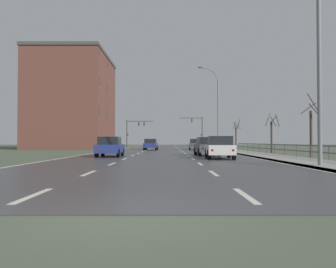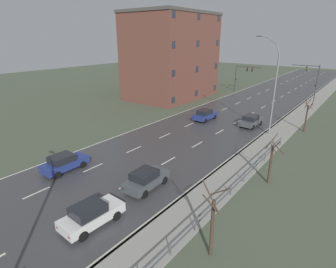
% 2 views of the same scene
% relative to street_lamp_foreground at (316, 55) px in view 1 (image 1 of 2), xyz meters
% --- Properties ---
extents(ground_plane, '(160.00, 160.00, 0.12)m').
position_rel_street_lamp_foreground_xyz_m(ground_plane, '(-7.41, 37.70, -5.27)').
color(ground_plane, '#4C5642').
extents(road_asphalt_strip, '(14.00, 120.00, 0.03)m').
position_rel_street_lamp_foreground_xyz_m(road_asphalt_strip, '(-7.41, 49.69, -5.20)').
color(road_asphalt_strip, '#3D3D3F').
rests_on(road_asphalt_strip, ground).
extents(sidewalk_right, '(3.00, 120.00, 0.12)m').
position_rel_street_lamp_foreground_xyz_m(sidewalk_right, '(1.02, 49.70, -5.15)').
color(sidewalk_right, gray).
rests_on(sidewalk_right, ground).
extents(guardrail, '(0.07, 35.59, 1.00)m').
position_rel_street_lamp_foreground_xyz_m(guardrail, '(2.44, 11.58, -4.51)').
color(guardrail, '#515459').
rests_on(guardrail, ground).
extents(street_lamp_foreground, '(2.76, 0.24, 10.71)m').
position_rel_street_lamp_foreground_xyz_m(street_lamp_foreground, '(0.00, 0.00, 0.00)').
color(street_lamp_foreground, slate).
rests_on(street_lamp_foreground, ground).
extents(street_lamp_midground, '(2.90, 0.24, 11.60)m').
position_rel_street_lamp_foreground_xyz_m(street_lamp_midground, '(-0.00, 32.38, 0.43)').
color(street_lamp_midground, slate).
rests_on(street_lamp_midground, ground).
extents(traffic_signal_right, '(4.97, 0.36, 6.44)m').
position_rel_street_lamp_foreground_xyz_m(traffic_signal_right, '(-0.37, 58.09, -1.01)').
color(traffic_signal_right, '#38383A').
rests_on(traffic_signal_right, ground).
extents(traffic_signal_left, '(5.57, 0.36, 5.66)m').
position_rel_street_lamp_foreground_xyz_m(traffic_signal_left, '(-13.88, 56.45, -1.27)').
color(traffic_signal_left, '#38383A').
rests_on(traffic_signal_left, ground).
extents(car_mid_centre, '(1.98, 4.18, 1.57)m').
position_rel_street_lamp_foreground_xyz_m(car_mid_centre, '(-3.22, 8.13, -4.41)').
color(car_mid_centre, silver).
rests_on(car_mid_centre, ground).
extents(car_far_left, '(1.85, 4.11, 1.57)m').
position_rel_street_lamp_foreground_xyz_m(car_far_left, '(-11.33, 11.42, -4.41)').
color(car_far_left, navy).
rests_on(car_far_left, ground).
extents(car_near_left, '(1.98, 4.18, 1.57)m').
position_rel_street_lamp_foreground_xyz_m(car_near_left, '(-9.19, 32.88, -4.41)').
color(car_near_left, navy).
rests_on(car_near_left, ground).
extents(car_near_right, '(2.00, 4.18, 1.57)m').
position_rel_street_lamp_foreground_xyz_m(car_near_right, '(-2.84, 34.15, -4.41)').
color(car_near_right, '#474C51').
rests_on(car_near_right, ground).
extents(car_far_right, '(1.98, 4.17, 1.57)m').
position_rel_street_lamp_foreground_xyz_m(car_far_right, '(-3.47, 13.68, -4.41)').
color(car_far_right, '#474C51').
rests_on(car_far_right, ground).
extents(brick_building, '(11.81, 17.29, 15.75)m').
position_rel_street_lamp_foreground_xyz_m(brick_building, '(-22.80, 42.96, 2.67)').
color(brick_building, brown).
rests_on(brick_building, ground).
extents(bare_tree_near, '(1.17, 1.25, 4.80)m').
position_rel_street_lamp_foreground_xyz_m(bare_tree_near, '(4.11, 10.51, -3.17)').
color(bare_tree_near, '#423328').
rests_on(bare_tree_near, ground).
extents(bare_tree_mid, '(1.53, 1.62, 4.20)m').
position_rel_street_lamp_foreground_xyz_m(bare_tree_mid, '(4.06, 20.44, -3.25)').
color(bare_tree_mid, '#423328').
rests_on(bare_tree_mid, ground).
extents(bare_tree_far, '(1.07, 1.27, 4.57)m').
position_rel_street_lamp_foreground_xyz_m(bare_tree_far, '(3.42, 36.23, -3.14)').
color(bare_tree_far, '#423328').
rests_on(bare_tree_far, ground).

